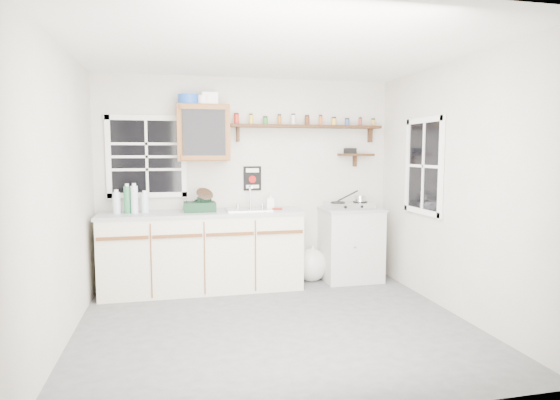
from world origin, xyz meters
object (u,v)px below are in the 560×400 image
(dish_rack, at_px, (201,204))
(right_cabinet, at_px, (351,244))
(hotplate, at_px, (349,205))
(upper_cabinet, at_px, (203,133))
(main_cabinet, at_px, (203,251))
(spice_shelf, at_px, (306,126))

(dish_rack, bearing_deg, right_cabinet, -0.55)
(dish_rack, height_order, hotplate, dish_rack)
(upper_cabinet, bearing_deg, main_cabinet, -103.68)
(main_cabinet, bearing_deg, dish_rack, 115.17)
(upper_cabinet, height_order, spice_shelf, upper_cabinet)
(spice_shelf, bearing_deg, hotplate, -22.48)
(right_cabinet, bearing_deg, hotplate, -152.21)
(main_cabinet, bearing_deg, spice_shelf, 9.34)
(right_cabinet, bearing_deg, dish_rack, 179.94)
(hotplate, bearing_deg, spice_shelf, 160.96)
(main_cabinet, xyz_separation_m, upper_cabinet, (0.03, 0.14, 1.36))
(main_cabinet, distance_m, right_cabinet, 1.84)
(spice_shelf, distance_m, dish_rack, 1.61)
(spice_shelf, distance_m, hotplate, 1.12)
(upper_cabinet, xyz_separation_m, spice_shelf, (1.26, 0.07, 0.10))
(main_cabinet, relative_size, upper_cabinet, 3.55)
(right_cabinet, distance_m, hotplate, 0.49)
(spice_shelf, bearing_deg, dish_rack, -171.93)
(upper_cabinet, distance_m, hotplate, 1.97)
(dish_rack, bearing_deg, hotplate, -1.18)
(main_cabinet, bearing_deg, right_cabinet, 0.79)
(right_cabinet, relative_size, hotplate, 1.52)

